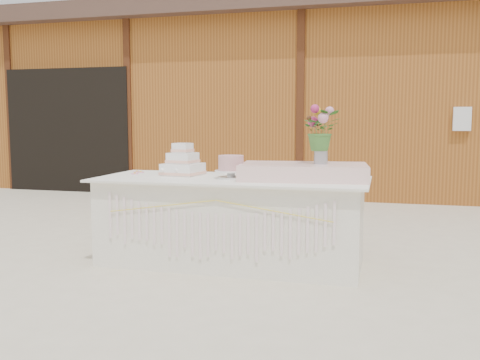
% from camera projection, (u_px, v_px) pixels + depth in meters
% --- Properties ---
extents(ground, '(80.00, 80.00, 0.00)m').
position_uv_depth(ground, '(231.00, 263.00, 4.82)').
color(ground, beige).
rests_on(ground, ground).
extents(barn, '(12.60, 4.60, 3.30)m').
position_uv_depth(barn, '(315.00, 100.00, 10.39)').
color(barn, '#92551E').
rests_on(barn, ground).
extents(cake_table, '(2.40, 1.00, 0.77)m').
position_uv_depth(cake_table, '(231.00, 221.00, 4.77)').
color(cake_table, silver).
rests_on(cake_table, ground).
extents(wedding_cake, '(0.38, 0.38, 0.30)m').
position_uv_depth(wedding_cake, '(183.00, 164.00, 4.97)').
color(wedding_cake, white).
rests_on(wedding_cake, cake_table).
extents(pink_cake_stand, '(0.28, 0.28, 0.20)m').
position_uv_depth(pink_cake_stand, '(231.00, 166.00, 4.68)').
color(pink_cake_stand, white).
rests_on(pink_cake_stand, cake_table).
extents(satin_runner, '(1.13, 0.73, 0.14)m').
position_uv_depth(satin_runner, '(303.00, 172.00, 4.61)').
color(satin_runner, '#FACAC9').
rests_on(satin_runner, cake_table).
extents(flower_vase, '(0.12, 0.12, 0.16)m').
position_uv_depth(flower_vase, '(321.00, 154.00, 4.58)').
color(flower_vase, '#ABAAAF').
rests_on(flower_vase, satin_runner).
extents(bouquet, '(0.38, 0.35, 0.35)m').
position_uv_depth(bouquet, '(321.00, 125.00, 4.56)').
color(bouquet, '#3C712D').
rests_on(bouquet, flower_vase).
extents(loose_flowers, '(0.19, 0.36, 0.02)m').
position_uv_depth(loose_flowers, '(134.00, 173.00, 5.13)').
color(loose_flowers, pink).
rests_on(loose_flowers, cake_table).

